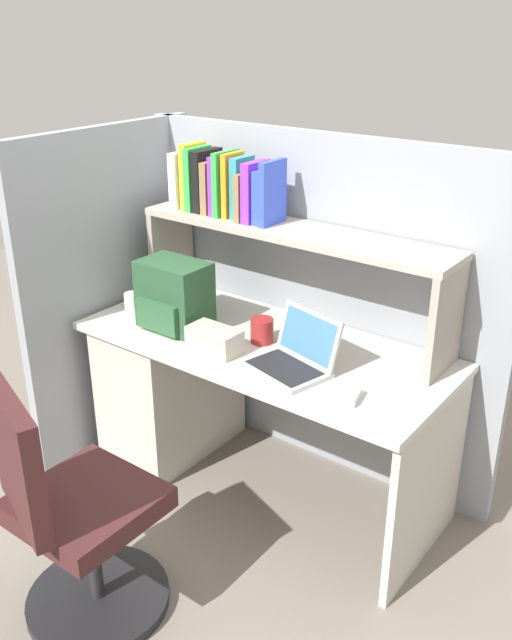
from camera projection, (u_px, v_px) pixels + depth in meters
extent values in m
plane|color=slate|center=(262.00, 484.00, 3.20)|extent=(8.00, 8.00, 0.00)
cube|color=beige|center=(263.00, 345.00, 2.91)|extent=(1.60, 0.70, 0.03)
cube|color=beige|center=(172.00, 383.00, 3.36)|extent=(0.40, 0.64, 0.70)
cube|color=beige|center=(428.00, 486.00, 2.63)|extent=(0.03, 0.64, 0.70)
cube|color=gray|center=(312.00, 305.00, 3.16)|extent=(1.84, 0.05, 1.55)
cube|color=gray|center=(114.00, 291.00, 3.31)|extent=(0.05, 1.06, 1.55)
cube|color=gray|center=(172.00, 251.00, 3.35)|extent=(0.03, 0.28, 0.42)
cube|color=gray|center=(446.00, 322.00, 2.58)|extent=(0.03, 0.28, 0.42)
cube|color=#AAA093|center=(292.00, 231.00, 2.87)|extent=(1.44, 0.28, 0.03)
cube|color=white|center=(185.00, 179.00, 3.15)|extent=(0.04, 0.17, 0.25)
cube|color=yellow|center=(193.00, 176.00, 3.11)|extent=(0.04, 0.15, 0.29)
cube|color=green|center=(198.00, 178.00, 3.09)|extent=(0.03, 0.16, 0.28)
cube|color=black|center=(207.00, 180.00, 3.07)|extent=(0.04, 0.17, 0.27)
cube|color=olive|center=(214.00, 187.00, 3.05)|extent=(0.04, 0.15, 0.23)
cube|color=purple|center=(221.00, 185.00, 3.02)|extent=(0.03, 0.16, 0.26)
cube|color=green|center=(226.00, 183.00, 3.00)|extent=(0.03, 0.16, 0.28)
cube|color=orange|center=(233.00, 185.00, 2.98)|extent=(0.03, 0.13, 0.28)
cube|color=teal|center=(242.00, 187.00, 2.96)|extent=(0.04, 0.13, 0.26)
cube|color=olive|center=(248.00, 196.00, 2.94)|extent=(0.03, 0.17, 0.20)
cube|color=purple|center=(256.00, 192.00, 2.91)|extent=(0.04, 0.16, 0.25)
cube|color=blue|center=(265.00, 197.00, 2.89)|extent=(0.04, 0.13, 0.23)
cube|color=blue|center=(273.00, 193.00, 2.86)|extent=(0.03, 0.16, 0.27)
cube|color=#B7BABF|center=(286.00, 369.00, 2.66)|extent=(0.35, 0.29, 0.02)
cube|color=black|center=(284.00, 367.00, 2.65)|extent=(0.31, 0.23, 0.00)
cube|color=#B7BABF|center=(309.00, 335.00, 2.68)|extent=(0.32, 0.14, 0.20)
cube|color=#3F72CC|center=(308.00, 336.00, 2.68)|extent=(0.28, 0.11, 0.16)
cube|color=#264C2D|center=(175.00, 295.00, 2.99)|extent=(0.30, 0.20, 0.30)
cube|color=#2B5734|center=(158.00, 317.00, 2.94)|extent=(0.22, 0.04, 0.13)
cube|color=silver|center=(350.00, 396.00, 2.46)|extent=(0.08, 0.12, 0.03)
cylinder|color=white|center=(133.00, 303.00, 3.17)|extent=(0.08, 0.08, 0.10)
cube|color=#BFB299|center=(214.00, 340.00, 2.81)|extent=(0.22, 0.12, 0.10)
cylinder|color=maroon|center=(262.00, 331.00, 2.88)|extent=(0.10, 0.10, 0.10)
cylinder|color=black|center=(99.00, 598.00, 2.55)|extent=(0.52, 0.52, 0.04)
cylinder|color=#262628|center=(93.00, 551.00, 2.46)|extent=(0.05, 0.05, 0.41)
cube|color=#3F1E1E|center=(87.00, 504.00, 2.37)|extent=(0.44, 0.44, 0.08)
cube|color=#3F1E1E|center=(18.00, 460.00, 2.17)|extent=(0.40, 0.19, 0.44)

